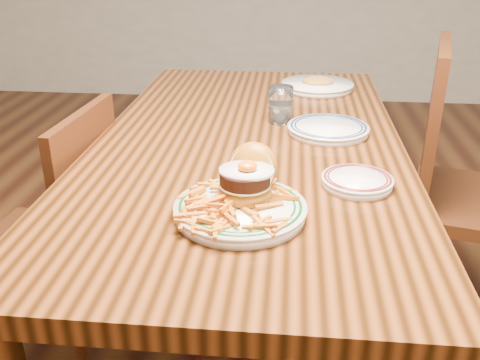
# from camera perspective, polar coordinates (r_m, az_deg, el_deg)

# --- Properties ---
(floor) EXTENTS (6.00, 6.00, 0.00)m
(floor) POSITION_cam_1_polar(r_m,az_deg,el_deg) (1.90, 0.76, -17.21)
(floor) COLOR black
(floor) RESTS_ON ground
(table) EXTENTS (0.85, 1.60, 0.75)m
(table) POSITION_cam_1_polar(r_m,az_deg,el_deg) (1.54, 0.90, 1.38)
(table) COLOR black
(table) RESTS_ON floor
(chair_left) EXTENTS (0.42, 0.42, 0.84)m
(chair_left) POSITION_cam_1_polar(r_m,az_deg,el_deg) (1.70, -18.59, -5.59)
(chair_left) COLOR #41200D
(chair_left) RESTS_ON floor
(chair_right) EXTENTS (0.55, 0.55, 0.98)m
(chair_right) POSITION_cam_1_polar(r_m,az_deg,el_deg) (1.90, 22.89, -0.60)
(chair_right) COLOR #41200D
(chair_right) RESTS_ON floor
(main_plate) EXTENTS (0.27, 0.29, 0.13)m
(main_plate) POSITION_cam_1_polar(r_m,az_deg,el_deg) (1.09, 0.27, -1.87)
(main_plate) COLOR white
(main_plate) RESTS_ON table
(side_plate) EXTENTS (0.16, 0.17, 0.02)m
(side_plate) POSITION_cam_1_polar(r_m,az_deg,el_deg) (1.24, 12.40, -0.07)
(side_plate) COLOR white
(side_plate) RESTS_ON table
(rear_plate) EXTENTS (0.23, 0.23, 0.03)m
(rear_plate) POSITION_cam_1_polar(r_m,az_deg,el_deg) (1.56, 9.39, 5.43)
(rear_plate) COLOR white
(rear_plate) RESTS_ON table
(water_glass) EXTENTS (0.07, 0.07, 0.11)m
(water_glass) POSITION_cam_1_polar(r_m,az_deg,el_deg) (1.64, 4.34, 7.82)
(water_glass) COLOR white
(water_glass) RESTS_ON table
(far_plate) EXTENTS (0.26, 0.26, 0.05)m
(far_plate) POSITION_cam_1_polar(r_m,az_deg,el_deg) (2.02, 8.27, 9.99)
(far_plate) COLOR white
(far_plate) RESTS_ON table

